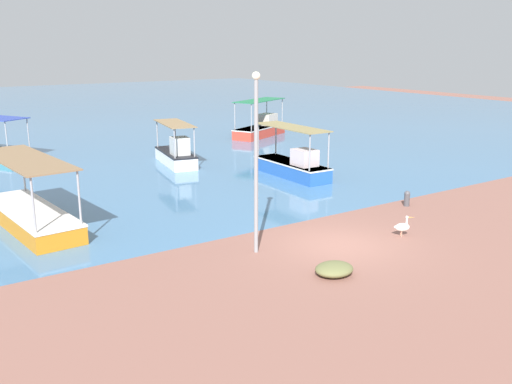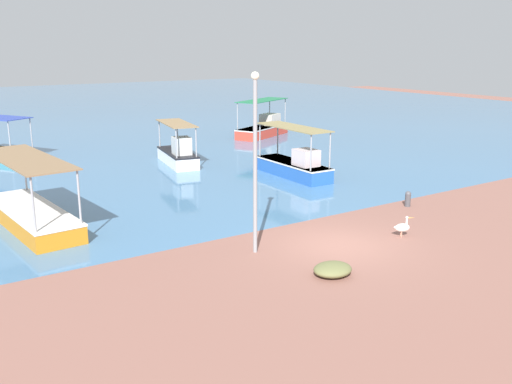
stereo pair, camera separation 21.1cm
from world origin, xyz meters
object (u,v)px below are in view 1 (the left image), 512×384
(fishing_boat_near_right, at_px, (176,154))
(fishing_boat_far_right, at_px, (293,165))
(fishing_boat_near_left, at_px, (31,214))
(mooring_bollard, at_px, (407,198))
(lamp_post, at_px, (256,155))
(net_pile, at_px, (334,269))
(pelican, at_px, (403,227))
(fishing_boat_center, at_px, (261,128))

(fishing_boat_near_right, height_order, fishing_boat_far_right, fishing_boat_far_right)
(fishing_boat_near_left, bearing_deg, mooring_bollard, -23.13)
(fishing_boat_near_right, distance_m, lamp_post, 15.99)
(fishing_boat_near_right, xyz_separation_m, net_pile, (-3.58, -18.19, -0.46))
(fishing_boat_near_right, xyz_separation_m, pelican, (1.07, -16.81, -0.28))
(fishing_boat_near_right, xyz_separation_m, mooring_bollard, (4.45, -14.04, -0.29))
(pelican, xyz_separation_m, net_pile, (-4.65, -1.38, -0.18))
(fishing_boat_center, height_order, lamp_post, lamp_post)
(fishing_boat_near_left, relative_size, lamp_post, 1.12)
(fishing_boat_center, xyz_separation_m, pelican, (-9.50, -23.18, -0.29))
(fishing_boat_far_right, height_order, lamp_post, lamp_post)
(fishing_boat_center, bearing_deg, fishing_boat_far_right, -117.60)
(pelican, relative_size, mooring_bollard, 1.14)
(fishing_boat_far_right, distance_m, fishing_boat_near_left, 14.14)
(fishing_boat_near_right, relative_size, lamp_post, 0.78)
(fishing_boat_near_right, distance_m, fishing_boat_far_right, 7.54)
(pelican, bearing_deg, fishing_boat_center, 67.70)
(fishing_boat_near_right, relative_size, fishing_boat_near_left, 0.69)
(fishing_boat_near_right, distance_m, net_pile, 18.55)
(pelican, bearing_deg, lamp_post, 162.84)
(fishing_boat_far_right, distance_m, pelican, 10.70)
(fishing_boat_near_left, height_order, mooring_bollard, fishing_boat_near_left)
(fishing_boat_far_right, bearing_deg, fishing_boat_center, 62.40)
(fishing_boat_center, distance_m, fishing_boat_far_right, 14.50)
(fishing_boat_far_right, relative_size, lamp_post, 0.86)
(mooring_bollard, xyz_separation_m, net_pile, (-8.02, -4.15, -0.17))
(pelican, xyz_separation_m, mooring_bollard, (3.38, 2.76, -0.00))
(lamp_post, xyz_separation_m, mooring_bollard, (8.89, 1.06, -3.08))
(fishing_boat_far_right, xyz_separation_m, mooring_bollard, (0.59, -7.56, -0.28))
(pelican, distance_m, net_pile, 4.85)
(lamp_post, xyz_separation_m, net_pile, (0.87, -3.09, -3.25))
(fishing_boat_near_left, relative_size, pelican, 8.68)
(fishing_boat_near_right, xyz_separation_m, fishing_boat_far_right, (3.85, -6.48, -0.00))
(fishing_boat_far_right, xyz_separation_m, fishing_boat_near_left, (-14.08, -1.29, -0.10))
(net_pile, bearing_deg, pelican, 16.59)
(fishing_boat_center, xyz_separation_m, fishing_boat_near_left, (-20.80, -14.14, -0.12))
(fishing_boat_center, bearing_deg, net_pile, -119.95)
(fishing_boat_near_left, height_order, pelican, fishing_boat_near_left)
(fishing_boat_center, height_order, fishing_boat_near_left, fishing_boat_center)
(fishing_boat_far_right, distance_m, mooring_bollard, 7.59)
(pelican, bearing_deg, fishing_boat_near_right, 93.63)
(lamp_post, distance_m, mooring_bollard, 9.47)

